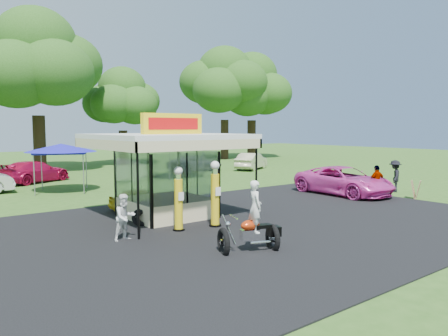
{
  "coord_description": "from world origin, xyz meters",
  "views": [
    {
      "loc": [
        -10.88,
        -10.14,
        3.66
      ],
      "look_at": [
        0.16,
        4.0,
        1.96
      ],
      "focal_mm": 35.0,
      "sensor_mm": 36.0,
      "label": 1
    }
  ],
  "objects_px": {
    "spectator_east_a": "(395,176)",
    "tent_east": "(175,139)",
    "tent_west": "(61,148)",
    "gas_pump_left": "(179,200)",
    "motorcycle": "(253,223)",
    "spectator_west": "(125,217)",
    "spectator_east_b": "(377,181)",
    "gas_pump_right": "(215,196)",
    "bg_car_b": "(34,172)",
    "a_frame_sign": "(416,190)",
    "bg_car_d": "(195,163)",
    "pink_sedan": "(344,181)",
    "bg_car_e": "(251,161)",
    "kiosk_car": "(141,199)",
    "gas_station_kiosk": "(166,174)"
  },
  "relations": [
    {
      "from": "gas_pump_right",
      "to": "kiosk_car",
      "type": "bearing_deg",
      "value": 96.24
    },
    {
      "from": "a_frame_sign",
      "to": "kiosk_car",
      "type": "xyz_separation_m",
      "value": [
        -12.34,
        6.02,
        0.0
      ]
    },
    {
      "from": "spectator_west",
      "to": "tent_west",
      "type": "height_order",
      "value": "tent_west"
    },
    {
      "from": "tent_east",
      "to": "bg_car_b",
      "type": "bearing_deg",
      "value": 158.95
    },
    {
      "from": "pink_sedan",
      "to": "tent_east",
      "type": "bearing_deg",
      "value": 105.85
    },
    {
      "from": "spectator_west",
      "to": "a_frame_sign",
      "type": "bearing_deg",
      "value": -12.97
    },
    {
      "from": "spectator_west",
      "to": "kiosk_car",
      "type": "bearing_deg",
      "value": 49.86
    },
    {
      "from": "pink_sedan",
      "to": "bg_car_b",
      "type": "distance_m",
      "value": 19.66
    },
    {
      "from": "spectator_west",
      "to": "bg_car_d",
      "type": "xyz_separation_m",
      "value": [
        14.25,
        16.94,
        -0.11
      ]
    },
    {
      "from": "a_frame_sign",
      "to": "bg_car_d",
      "type": "bearing_deg",
      "value": 70.98
    },
    {
      "from": "bg_car_d",
      "to": "gas_pump_left",
      "type": "bearing_deg",
      "value": 141.89
    },
    {
      "from": "spectator_east_b",
      "to": "tent_west",
      "type": "xyz_separation_m",
      "value": [
        -12.16,
        12.2,
        1.62
      ]
    },
    {
      "from": "gas_pump_right",
      "to": "a_frame_sign",
      "type": "distance_m",
      "value": 11.9
    },
    {
      "from": "tent_east",
      "to": "kiosk_car",
      "type": "bearing_deg",
      "value": -128.7
    },
    {
      "from": "motorcycle",
      "to": "bg_car_e",
      "type": "height_order",
      "value": "motorcycle"
    },
    {
      "from": "a_frame_sign",
      "to": "spectator_east_a",
      "type": "xyz_separation_m",
      "value": [
        1.38,
        1.99,
        0.43
      ]
    },
    {
      "from": "gas_pump_left",
      "to": "spectator_east_b",
      "type": "relative_size",
      "value": 1.36
    },
    {
      "from": "pink_sedan",
      "to": "bg_car_e",
      "type": "distance_m",
      "value": 14.73
    },
    {
      "from": "kiosk_car",
      "to": "spectator_west",
      "type": "relative_size",
      "value": 1.85
    },
    {
      "from": "tent_west",
      "to": "spectator_west",
      "type": "bearing_deg",
      "value": -98.78
    },
    {
      "from": "pink_sedan",
      "to": "kiosk_car",
      "type": "bearing_deg",
      "value": 166.96
    },
    {
      "from": "gas_pump_left",
      "to": "gas_pump_right",
      "type": "distance_m",
      "value": 1.42
    },
    {
      "from": "gas_pump_right",
      "to": "bg_car_b",
      "type": "height_order",
      "value": "gas_pump_right"
    },
    {
      "from": "bg_car_d",
      "to": "tent_west",
      "type": "relative_size",
      "value": 1.21
    },
    {
      "from": "gas_pump_left",
      "to": "spectator_east_a",
      "type": "distance_m",
      "value": 14.6
    },
    {
      "from": "bg_car_e",
      "to": "tent_west",
      "type": "relative_size",
      "value": 1.12
    },
    {
      "from": "bg_car_d",
      "to": "tent_west",
      "type": "distance_m",
      "value": 13.4
    },
    {
      "from": "bg_car_d",
      "to": "tent_west",
      "type": "height_order",
      "value": "tent_west"
    },
    {
      "from": "bg_car_e",
      "to": "tent_east",
      "type": "relative_size",
      "value": 0.98
    },
    {
      "from": "a_frame_sign",
      "to": "gas_station_kiosk",
      "type": "bearing_deg",
      "value": 140.71
    },
    {
      "from": "spectator_east_a",
      "to": "bg_car_e",
      "type": "relative_size",
      "value": 0.42
    },
    {
      "from": "bg_car_e",
      "to": "tent_west",
      "type": "bearing_deg",
      "value": 71.45
    },
    {
      "from": "gas_pump_left",
      "to": "spectator_west",
      "type": "relative_size",
      "value": 1.51
    },
    {
      "from": "motorcycle",
      "to": "tent_west",
      "type": "height_order",
      "value": "tent_west"
    },
    {
      "from": "kiosk_car",
      "to": "bg_car_e",
      "type": "xyz_separation_m",
      "value": [
        16.02,
        10.73,
        0.24
      ]
    },
    {
      "from": "tent_east",
      "to": "gas_station_kiosk",
      "type": "bearing_deg",
      "value": -123.02
    },
    {
      "from": "spectator_east_b",
      "to": "tent_west",
      "type": "height_order",
      "value": "tent_west"
    },
    {
      "from": "a_frame_sign",
      "to": "tent_west",
      "type": "relative_size",
      "value": 0.24
    },
    {
      "from": "gas_station_kiosk",
      "to": "tent_west",
      "type": "height_order",
      "value": "gas_station_kiosk"
    },
    {
      "from": "tent_west",
      "to": "gas_pump_left",
      "type": "bearing_deg",
      "value": -89.26
    },
    {
      "from": "spectator_east_a",
      "to": "motorcycle",
      "type": "bearing_deg",
      "value": -16.12
    },
    {
      "from": "pink_sedan",
      "to": "spectator_east_b",
      "type": "relative_size",
      "value": 3.25
    },
    {
      "from": "a_frame_sign",
      "to": "tent_east",
      "type": "distance_m",
      "value": 16.38
    },
    {
      "from": "gas_pump_left",
      "to": "tent_east",
      "type": "height_order",
      "value": "tent_east"
    },
    {
      "from": "kiosk_car",
      "to": "tent_east",
      "type": "height_order",
      "value": "tent_east"
    },
    {
      "from": "gas_station_kiosk",
      "to": "tent_west",
      "type": "distance_m",
      "value": 9.92
    },
    {
      "from": "spectator_east_b",
      "to": "motorcycle",
      "type": "bearing_deg",
      "value": 30.82
    },
    {
      "from": "tent_east",
      "to": "motorcycle",
      "type": "bearing_deg",
      "value": -114.86
    },
    {
      "from": "spectator_east_a",
      "to": "tent_east",
      "type": "relative_size",
      "value": 0.41
    },
    {
      "from": "kiosk_car",
      "to": "spectator_east_a",
      "type": "height_order",
      "value": "spectator_east_a"
    }
  ]
}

